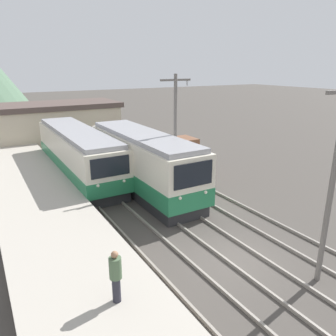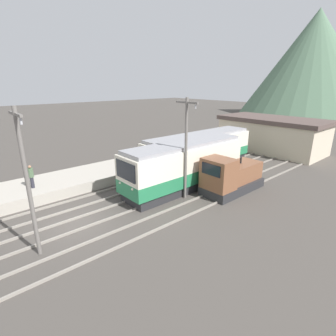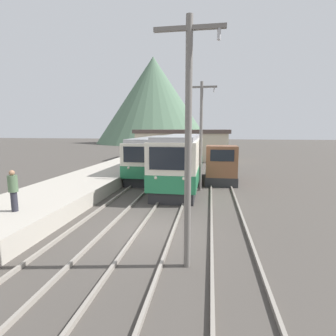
% 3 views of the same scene
% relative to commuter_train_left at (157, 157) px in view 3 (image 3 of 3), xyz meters
% --- Properties ---
extents(ground_plane, '(200.00, 200.00, 0.00)m').
position_rel_commuter_train_left_xyz_m(ground_plane, '(2.60, -13.93, -1.63)').
color(ground_plane, '#47423D').
extents(platform_left, '(4.50, 54.00, 0.84)m').
position_rel_commuter_train_left_xyz_m(platform_left, '(-3.65, -13.93, -1.21)').
color(platform_left, '#ADA599').
rests_on(platform_left, ground).
extents(track_left, '(1.54, 60.00, 0.14)m').
position_rel_commuter_train_left_xyz_m(track_left, '(0.00, -13.93, -1.56)').
color(track_left, gray).
rests_on(track_left, ground).
extents(track_center, '(1.54, 60.00, 0.14)m').
position_rel_commuter_train_left_xyz_m(track_center, '(2.80, -13.93, -1.56)').
color(track_center, gray).
rests_on(track_center, ground).
extents(track_right, '(1.54, 60.00, 0.14)m').
position_rel_commuter_train_left_xyz_m(track_right, '(5.80, -13.93, -1.56)').
color(track_right, gray).
rests_on(track_right, ground).
extents(commuter_train_left, '(2.84, 13.01, 3.49)m').
position_rel_commuter_train_left_xyz_m(commuter_train_left, '(0.00, 0.00, 0.00)').
color(commuter_train_left, '#28282B').
rests_on(commuter_train_left, ground).
extents(commuter_train_center, '(2.84, 11.27, 3.78)m').
position_rel_commuter_train_left_xyz_m(commuter_train_center, '(2.80, -4.80, 0.12)').
color(commuter_train_center, '#28282B').
rests_on(commuter_train_center, ground).
extents(shunting_locomotive, '(2.40, 5.57, 3.00)m').
position_rel_commuter_train_left_xyz_m(shunting_locomotive, '(5.80, -2.72, -0.42)').
color(shunting_locomotive, '#28282B').
rests_on(shunting_locomotive, ground).
extents(catenary_mast_near, '(2.00, 0.20, 7.33)m').
position_rel_commuter_train_left_xyz_m(catenary_mast_near, '(4.31, -16.55, 2.36)').
color(catenary_mast_near, slate).
rests_on(catenary_mast_near, ground).
extents(catenary_mast_mid, '(2.00, 0.20, 7.33)m').
position_rel_commuter_train_left_xyz_m(catenary_mast_mid, '(4.31, -6.25, 2.36)').
color(catenary_mast_mid, slate).
rests_on(catenary_mast_mid, ground).
extents(person_on_platform, '(0.38, 0.38, 1.74)m').
position_rel_commuter_train_left_xyz_m(person_on_platform, '(-3.06, -14.78, 0.15)').
color(person_on_platform, '#282833').
rests_on(person_on_platform, platform_left).
extents(station_building, '(12.60, 6.30, 4.15)m').
position_rel_commuter_train_left_xyz_m(station_building, '(1.16, 12.07, 0.47)').
color(station_building, beige).
rests_on(station_building, ground).
extents(mountain_backdrop, '(33.95, 33.95, 25.15)m').
position_rel_commuter_train_left_xyz_m(mountain_backdrop, '(-12.10, 54.30, 10.94)').
color(mountain_backdrop, '#517056').
rests_on(mountain_backdrop, ground).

